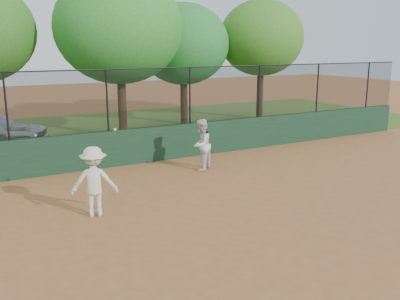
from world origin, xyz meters
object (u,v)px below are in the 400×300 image
player_main (94,182)px  tree_4 (262,38)px  tree_2 (119,28)px  tree_3 (183,44)px  player_second (201,145)px

player_main → tree_4: bearing=39.2°
tree_2 → tree_4: (8.26, 1.30, -0.33)m
tree_2 → tree_3: tree_2 is taller
player_main → tree_2: bearing=66.5°
player_main → tree_3: size_ratio=0.35×
tree_3 → player_main: bearing=-126.4°
player_main → tree_2: tree_2 is taller
player_second → tree_2: 7.24m
player_second → player_main: bearing=-7.2°
player_second → tree_2: bearing=-121.7°
player_second → player_main: (-4.11, -2.25, 0.00)m
tree_2 → tree_3: size_ratio=1.16×
player_second → tree_3: tree_3 is taller
tree_2 → tree_4: tree_2 is taller
player_main → tree_2: (3.66, 8.40, 3.80)m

